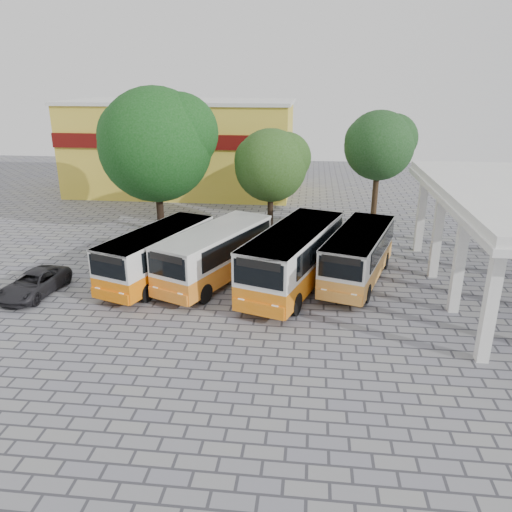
# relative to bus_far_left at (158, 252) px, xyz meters

# --- Properties ---
(ground) EXTENTS (90.00, 90.00, 0.00)m
(ground) POSITION_rel_bus_far_left_xyz_m (6.84, -3.90, -1.60)
(ground) COLOR slate
(ground) RESTS_ON ground
(shophouse_block) EXTENTS (20.40, 10.40, 8.30)m
(shophouse_block) POSITION_rel_bus_far_left_xyz_m (-4.16, 22.09, 2.56)
(shophouse_block) COLOR gold
(shophouse_block) RESTS_ON ground
(bus_far_left) EXTENTS (4.71, 8.17, 2.76)m
(bus_far_left) POSITION_rel_bus_far_left_xyz_m (0.00, 0.00, 0.00)
(bus_far_left) COLOR orange
(bus_far_left) RESTS_ON ground
(bus_centre_left) EXTENTS (5.35, 8.49, 2.85)m
(bus_centre_left) POSITION_rel_bus_far_left_xyz_m (3.04, 0.26, 0.05)
(bus_centre_left) COLOR orange
(bus_centre_left) RESTS_ON ground
(bus_centre_right) EXTENTS (5.23, 9.26, 3.14)m
(bus_centre_right) POSITION_rel_bus_far_left_xyz_m (7.16, -0.26, 0.22)
(bus_centre_right) COLOR orange
(bus_centre_right) RESTS_ON ground
(bus_far_right) EXTENTS (4.50, 8.16, 2.77)m
(bus_far_right) POSITION_rel_bus_far_left_xyz_m (10.51, 1.09, 0.00)
(bus_far_right) COLOR gold
(bus_far_right) RESTS_ON ground
(tree_left) EXTENTS (7.99, 7.61, 9.81)m
(tree_left) POSITION_rel_bus_far_left_xyz_m (-2.44, 8.87, 4.66)
(tree_left) COLOR black
(tree_left) RESTS_ON ground
(tree_middle) EXTENTS (5.18, 4.93, 7.10)m
(tree_middle) POSITION_rel_bus_far_left_xyz_m (5.18, 9.76, 3.20)
(tree_middle) COLOR black
(tree_middle) RESTS_ON ground
(tree_right) EXTENTS (5.10, 4.86, 8.19)m
(tree_right) POSITION_rel_bus_far_left_xyz_m (12.58, 12.21, 4.31)
(tree_right) COLOR #3C2A19
(tree_right) RESTS_ON ground
(parked_car) EXTENTS (2.36, 4.38, 1.17)m
(parked_car) POSITION_rel_bus_far_left_xyz_m (-5.68, -2.46, -1.01)
(parked_car) COLOR black
(parked_car) RESTS_ON ground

